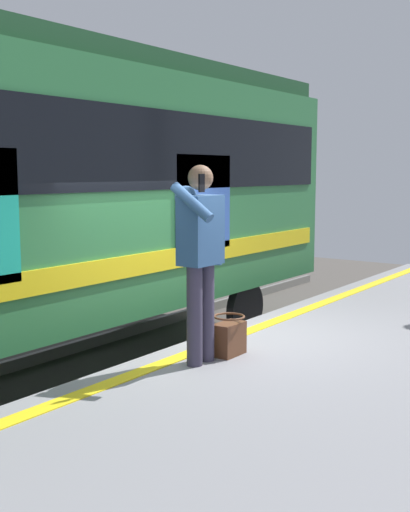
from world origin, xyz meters
name	(u,v)px	position (x,y,z in m)	size (l,w,h in m)	color
ground_plane	(205,417)	(0.00, 0.00, 0.00)	(24.79, 24.79, 0.00)	#4C4742
safety_line	(229,338)	(0.00, 0.30, 0.91)	(12.55, 0.16, 0.01)	yellow
track_rail_near	(102,382)	(0.00, -1.55, 0.08)	(16.64, 0.08, 0.16)	slate
track_rail_far	(25,362)	(0.00, -2.98, 0.08)	(16.64, 0.08, 0.16)	slate
train_carriage	(20,184)	(0.53, -2.26, 2.46)	(9.66, 2.81, 3.84)	#2D723F
passenger	(200,247)	(0.83, 0.55, 1.95)	(0.57, 0.55, 1.76)	#383347
handbag	(229,337)	(0.48, 0.62, 1.08)	(0.32, 0.30, 0.38)	#59331E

